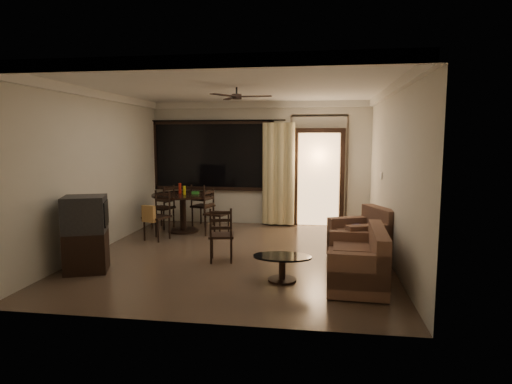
% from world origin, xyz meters
% --- Properties ---
extents(ground, '(5.50, 5.50, 0.00)m').
position_xyz_m(ground, '(0.00, 0.00, 0.00)').
color(ground, '#7F6651').
rests_on(ground, ground).
extents(room_shell, '(5.50, 6.70, 5.50)m').
position_xyz_m(room_shell, '(0.59, 1.77, 1.83)').
color(room_shell, beige).
rests_on(room_shell, ground).
extents(dining_table, '(1.29, 1.29, 1.03)m').
position_xyz_m(dining_table, '(-1.49, 1.65, 0.64)').
color(dining_table, black).
rests_on(dining_table, ground).
extents(dining_chair_west, '(0.53, 0.53, 0.95)m').
position_xyz_m(dining_chair_west, '(-2.04, 1.92, 0.28)').
color(dining_chair_west, black).
rests_on(dining_chair_west, ground).
extents(dining_chair_east, '(0.53, 0.53, 0.95)m').
position_xyz_m(dining_chair_east, '(-0.70, 1.39, 0.28)').
color(dining_chair_east, black).
rests_on(dining_chair_east, ground).
extents(dining_chair_south, '(0.53, 0.57, 0.95)m').
position_xyz_m(dining_chair_south, '(-1.76, 0.84, 0.31)').
color(dining_chair_south, black).
rests_on(dining_chair_south, ground).
extents(dining_chair_north, '(0.53, 0.53, 0.95)m').
position_xyz_m(dining_chair_north, '(-1.24, 2.29, 0.28)').
color(dining_chair_north, black).
rests_on(dining_chair_north, ground).
extents(tv_cabinet, '(0.74, 0.71, 1.13)m').
position_xyz_m(tv_cabinet, '(-2.05, -1.23, 0.57)').
color(tv_cabinet, black).
rests_on(tv_cabinet, ground).
extents(sofa, '(0.81, 1.44, 0.75)m').
position_xyz_m(sofa, '(1.93, -1.22, 0.30)').
color(sofa, '#4C2E23').
rests_on(sofa, ground).
extents(armchair, '(1.10, 1.10, 0.84)m').
position_xyz_m(armchair, '(2.10, -0.04, 0.35)').
color(armchair, '#4C2E23').
rests_on(armchair, ground).
extents(coffee_table, '(0.81, 0.49, 0.36)m').
position_xyz_m(coffee_table, '(0.87, -1.23, 0.24)').
color(coffee_table, black).
rests_on(coffee_table, ground).
extents(side_chair, '(0.46, 0.46, 0.89)m').
position_xyz_m(side_chair, '(-0.18, -0.42, 0.26)').
color(side_chair, black).
rests_on(side_chair, ground).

